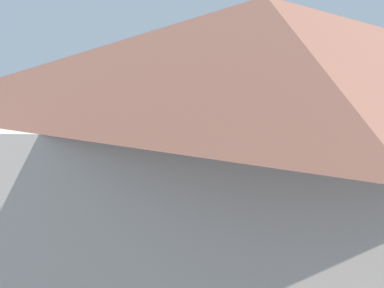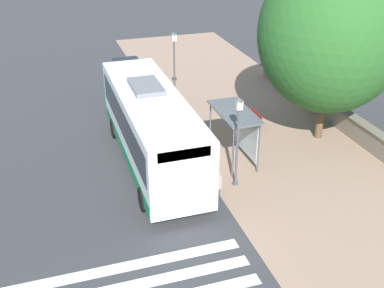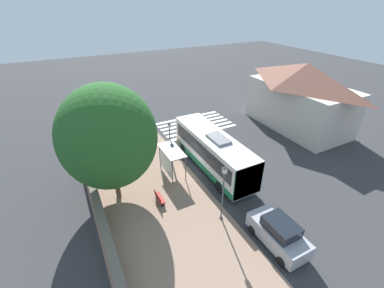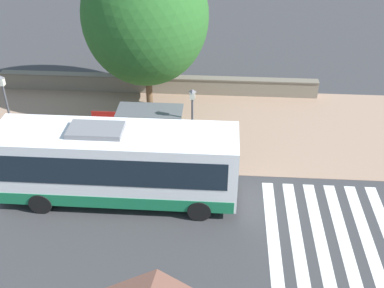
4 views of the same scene
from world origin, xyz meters
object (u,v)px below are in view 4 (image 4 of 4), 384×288
object	(u,v)px
bench	(104,119)
street_lamp_near	(192,121)
bus_shelter	(151,116)
street_lamp_far	(9,111)
shade_tree	(145,17)
pedestrian	(214,163)
bus	(117,163)

from	to	relation	value
bench	street_lamp_near	world-z (taller)	street_lamp_near
street_lamp_near	bus_shelter	bearing A→B (deg)	-112.46
street_lamp_far	street_lamp_near	bearing A→B (deg)	91.26
bench	shade_tree	bearing A→B (deg)	140.50
street_lamp_near	street_lamp_far	xyz separation A→B (m)	(0.19, -8.79, 0.27)
bench	street_lamp_far	bearing A→B (deg)	-47.03
pedestrian	shade_tree	distance (m)	9.40
bus_shelter	bench	distance (m)	4.12
street_lamp_far	shade_tree	world-z (taller)	shade_tree
shade_tree	bus_shelter	bearing A→B (deg)	9.50
bus	bus_shelter	xyz separation A→B (m)	(-3.82, 0.92, 0.18)
bench	street_lamp_near	bearing A→B (deg)	58.28
street_lamp_near	street_lamp_far	distance (m)	8.80
bus_shelter	shade_tree	bearing A→B (deg)	-170.50
street_lamp_near	shade_tree	world-z (taller)	shade_tree
pedestrian	shade_tree	bearing A→B (deg)	-150.20
bus_shelter	pedestrian	distance (m)	4.09
bus_shelter	pedestrian	xyz separation A→B (m)	(2.19, 3.26, -1.12)
bench	street_lamp_far	xyz separation A→B (m)	(3.38, -3.63, 2.23)
pedestrian	bench	xyz separation A→B (m)	(-4.49, -6.29, -0.47)
bus	bench	bearing A→B (deg)	-161.11
pedestrian	shade_tree	xyz separation A→B (m)	(-7.15, -4.10, 4.52)
pedestrian	bench	distance (m)	7.74
bus	shade_tree	distance (m)	9.49
street_lamp_near	bus	bearing A→B (deg)	-46.21
shade_tree	street_lamp_far	bearing A→B (deg)	-43.94
bus	bus_shelter	distance (m)	3.94
shade_tree	bench	bearing A→B (deg)	-39.50
bus_shelter	street_lamp_far	size ratio (longest dim) A/B	0.70
bus	bus_shelter	size ratio (longest dim) A/B	3.21
pedestrian	street_lamp_far	size ratio (longest dim) A/B	0.35
bus	street_lamp_far	world-z (taller)	street_lamp_far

